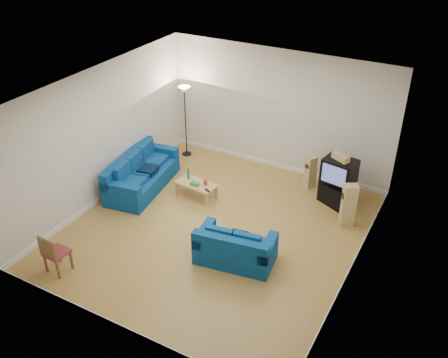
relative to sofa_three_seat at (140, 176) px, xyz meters
The scene contains 16 objects.
room 2.87m from the sofa_three_seat, 14.97° to the right, with size 6.01×6.51×3.21m.
sofa_three_seat is the anchor object (origin of this frame).
sofa_loveseat 3.65m from the sofa_three_seat, 22.48° to the right, with size 1.65×1.08×0.77m.
coffee_table 1.46m from the sofa_three_seat, 12.65° to the left, with size 1.03×0.58×0.36m.
bottle 1.23m from the sofa_three_seat, 20.18° to the left, with size 0.06×0.06×0.27m, color #197233.
tissue_box 1.47m from the sofa_three_seat, ahead, with size 0.20×0.11×0.08m, color green.
red_canister 1.70m from the sofa_three_seat, 12.61° to the left, with size 0.09×0.09×0.12m, color red.
remote 1.84m from the sofa_three_seat, ahead, with size 0.17×0.05×0.02m, color black.
tv_stand 4.80m from the sofa_three_seat, 19.51° to the left, with size 0.85×0.47×0.52m, color black.
av_receiver 4.83m from the sofa_three_seat, 19.80° to the left, with size 0.46×0.37×0.11m, color black.
television 4.80m from the sofa_three_seat, 19.70° to the left, with size 0.81×0.66×0.56m.
centre_speaker 4.85m from the sofa_three_seat, 19.57° to the left, with size 0.42×0.17×0.15m, color tan.
speaker_left 4.20m from the sofa_three_seat, 28.88° to the left, with size 0.29×0.31×0.85m.
speaker_right 5.05m from the sofa_three_seat, 10.52° to the left, with size 0.38×0.35×1.02m.
floor_lamp 2.42m from the sofa_three_seat, 88.26° to the left, with size 0.34×0.34×2.00m.
dining_chair 3.38m from the sofa_three_seat, 81.99° to the right, with size 0.44×0.44×0.87m.
Camera 1 is at (4.41, -7.64, 6.58)m, focal length 40.00 mm.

